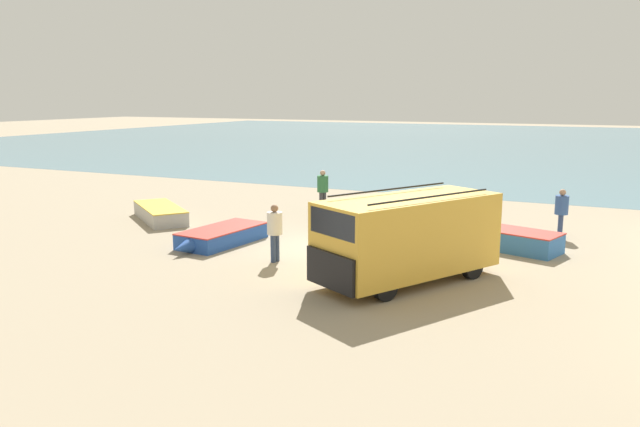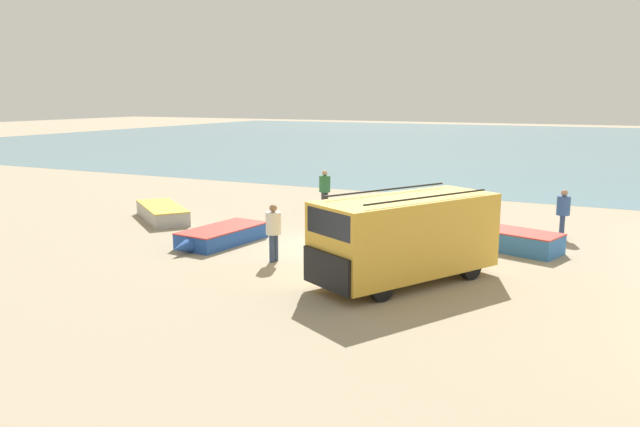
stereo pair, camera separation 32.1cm
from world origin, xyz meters
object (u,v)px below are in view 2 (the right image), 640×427
(fishing_rowboat_2, at_px, (351,222))
(fisherman_3, at_px, (435,214))
(fishing_rowboat_1, at_px, (161,212))
(fishing_rowboat_3, at_px, (507,239))
(fisherman_0, at_px, (273,228))
(fishing_rowboat_0, at_px, (221,236))
(parked_van, at_px, (405,236))
(fisherman_2, at_px, (325,187))
(fisherman_1, at_px, (563,209))

(fishing_rowboat_2, bearing_deg, fisherman_3, 70.57)
(fishing_rowboat_1, xyz_separation_m, fishing_rowboat_3, (13.57, 0.95, 0.04))
(fisherman_0, bearing_deg, fisherman_3, -120.25)
(fishing_rowboat_0, bearing_deg, parked_van, 84.55)
(fishing_rowboat_3, bearing_deg, fisherman_0, 54.62)
(fishing_rowboat_1, height_order, fisherman_0, fisherman_0)
(parked_van, height_order, fishing_rowboat_1, parked_van)
(parked_van, relative_size, fisherman_3, 3.31)
(fishing_rowboat_1, height_order, fishing_rowboat_3, fishing_rowboat_3)
(fisherman_2, bearing_deg, fisherman_3, 171.21)
(fishing_rowboat_0, height_order, fisherman_3, fisherman_3)
(fishing_rowboat_3, height_order, fisherman_0, fisherman_0)
(fishing_rowboat_0, relative_size, fisherman_0, 2.27)
(fishing_rowboat_2, bearing_deg, fisherman_0, -13.93)
(fishing_rowboat_3, bearing_deg, fishing_rowboat_0, 38.29)
(fishing_rowboat_2, relative_size, fisherman_0, 2.37)
(fisherman_0, bearing_deg, fishing_rowboat_2, -85.22)
(fisherman_2, bearing_deg, fisherman_0, 127.12)
(parked_van, relative_size, fishing_rowboat_1, 1.32)
(fisherman_2, bearing_deg, parked_van, 149.65)
(fishing_rowboat_1, distance_m, fisherman_0, 8.40)
(parked_van, relative_size, fishing_rowboat_2, 1.33)
(fishing_rowboat_2, relative_size, fisherman_3, 2.49)
(parked_van, distance_m, fishing_rowboat_0, 7.26)
(fishing_rowboat_1, bearing_deg, parked_van, -161.22)
(fisherman_2, bearing_deg, fishing_rowboat_1, 61.24)
(fisherman_1, bearing_deg, fisherman_2, -4.03)
(fishing_rowboat_0, bearing_deg, fisherman_1, 126.28)
(fishing_rowboat_0, height_order, fishing_rowboat_1, fishing_rowboat_1)
(fishing_rowboat_2, relative_size, fisherman_2, 2.29)
(parked_van, distance_m, fisherman_0, 4.24)
(fisherman_2, distance_m, fisherman_3, 6.82)
(parked_van, distance_m, fishing_rowboat_3, 5.35)
(fishing_rowboat_0, distance_m, fisherman_2, 6.92)
(fishing_rowboat_3, distance_m, fisherman_0, 7.71)
(fishing_rowboat_0, bearing_deg, fishing_rowboat_3, 117.64)
(fishing_rowboat_2, xyz_separation_m, fisherman_0, (-0.35, -5.12, 0.73))
(fisherman_0, relative_size, fisherman_2, 0.97)
(parked_van, relative_size, fishing_rowboat_3, 1.43)
(fishing_rowboat_1, bearing_deg, fishing_rowboat_2, -132.42)
(fishing_rowboat_2, bearing_deg, fisherman_1, 95.92)
(fishing_rowboat_3, distance_m, fisherman_1, 2.98)
(fishing_rowboat_1, distance_m, fishing_rowboat_3, 13.60)
(parked_van, relative_size, fisherman_0, 3.15)
(fishing_rowboat_2, relative_size, fisherman_1, 2.40)
(fishing_rowboat_1, bearing_deg, fisherman_2, -103.30)
(fisherman_0, xyz_separation_m, fisherman_2, (-2.17, 8.07, 0.04))
(fisherman_1, distance_m, fisherman_2, 9.75)
(fishing_rowboat_3, distance_m, fisherman_3, 2.49)
(fishing_rowboat_0, relative_size, fisherman_2, 2.19)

